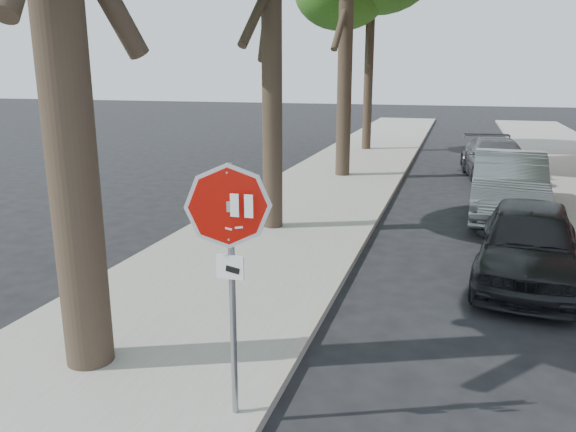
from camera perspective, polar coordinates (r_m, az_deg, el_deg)
name	(u,v)px	position (r m, az deg, el deg)	size (l,w,h in m)	color
sidewalk_left	(326,187)	(17.52, 3.91, 2.94)	(4.00, 55.00, 0.12)	gray
curb_left	(393,191)	(17.19, 10.59, 2.52)	(0.12, 55.00, 0.13)	#9E9384
curb_right	(552,200)	(17.30, 25.22, 1.46)	(0.12, 55.00, 0.13)	#9E9384
stop_sign	(230,244)	(5.36, -5.91, -2.84)	(0.76, 0.34, 2.61)	gray
car_a	(529,243)	(10.49, 23.25, -2.50)	(1.64, 4.08, 1.39)	black
car_b	(508,185)	(15.08, 21.45, 2.95)	(1.69, 4.84, 1.60)	#929499
car_c	(496,160)	(20.10, 20.40, 5.36)	(1.92, 4.73, 1.37)	#4C4B51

